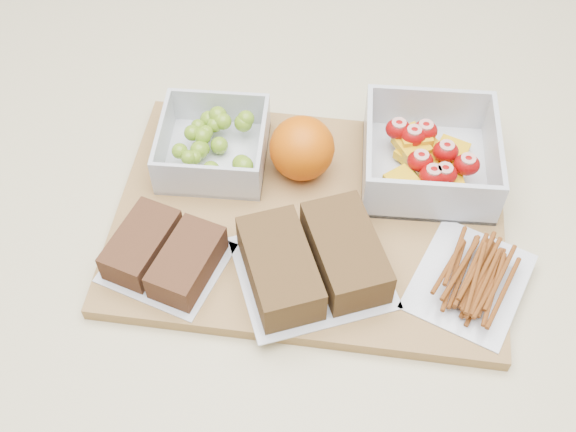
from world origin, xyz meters
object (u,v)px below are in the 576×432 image
(sandwich_bag_left, at_px, (164,254))
(cutting_board, at_px, (309,219))
(fruit_container, at_px, (429,158))
(sandwich_bag_center, at_px, (313,261))
(grape_container, at_px, (215,144))
(orange, at_px, (302,148))
(pretzel_bag, at_px, (472,275))

(sandwich_bag_left, bearing_deg, cutting_board, 27.75)
(fruit_container, bearing_deg, cutting_board, -150.36)
(fruit_container, bearing_deg, sandwich_bag_left, -151.35)
(fruit_container, relative_size, sandwich_bag_left, 1.02)
(fruit_container, distance_m, sandwich_bag_center, 0.19)
(cutting_board, xyz_separation_m, fruit_container, (0.13, 0.07, 0.03))
(grape_container, bearing_deg, orange, -6.64)
(fruit_container, xyz_separation_m, orange, (-0.14, -0.01, 0.01))
(pretzel_bag, bearing_deg, cutting_board, 156.64)
(grape_container, relative_size, sandwich_bag_left, 0.83)
(cutting_board, bearing_deg, grape_container, 149.37)
(orange, relative_size, sandwich_bag_left, 0.51)
(grape_container, relative_size, orange, 1.63)
(orange, bearing_deg, sandwich_bag_left, -133.10)
(grape_container, bearing_deg, cutting_board, -33.72)
(fruit_container, relative_size, pretzel_bag, 0.91)
(cutting_board, bearing_deg, sandwich_bag_center, -80.86)
(sandwich_bag_left, bearing_deg, grape_container, 78.62)
(cutting_board, distance_m, orange, 0.08)
(sandwich_bag_center, bearing_deg, grape_container, 128.89)
(sandwich_bag_center, relative_size, pretzel_bag, 1.17)
(grape_container, xyz_separation_m, sandwich_bag_left, (-0.03, -0.15, -0.00))
(cutting_board, height_order, sandwich_bag_left, sandwich_bag_left)
(sandwich_bag_center, distance_m, pretzel_bag, 0.16)
(grape_container, xyz_separation_m, pretzel_bag, (0.28, -0.15, -0.01))
(fruit_container, xyz_separation_m, pretzel_bag, (0.04, -0.15, -0.01))
(cutting_board, height_order, grape_container, grape_container)
(fruit_container, distance_m, sandwich_bag_left, 0.31)
(orange, distance_m, pretzel_bag, 0.23)
(cutting_board, xyz_separation_m, sandwich_bag_left, (-0.14, -0.08, 0.03))
(cutting_board, xyz_separation_m, grape_container, (-0.11, 0.08, 0.03))
(cutting_board, relative_size, orange, 5.77)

